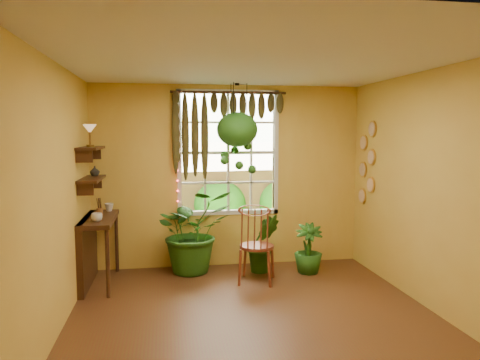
# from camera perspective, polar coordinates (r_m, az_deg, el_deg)

# --- Properties ---
(floor) EXTENTS (4.50, 4.50, 0.00)m
(floor) POSITION_cam_1_polar(r_m,az_deg,el_deg) (5.14, 2.17, -17.05)
(floor) COLOR #512917
(floor) RESTS_ON ground
(ceiling) EXTENTS (4.50, 4.50, 0.00)m
(ceiling) POSITION_cam_1_polar(r_m,az_deg,el_deg) (4.79, 2.30, 14.24)
(ceiling) COLOR silver
(ceiling) RESTS_ON wall_back
(wall_back) EXTENTS (4.00, 0.00, 4.00)m
(wall_back) POSITION_cam_1_polar(r_m,az_deg,el_deg) (6.99, -1.41, 0.47)
(wall_back) COLOR gold
(wall_back) RESTS_ON floor
(wall_left) EXTENTS (0.00, 4.50, 4.50)m
(wall_left) POSITION_cam_1_polar(r_m,az_deg,el_deg) (4.81, -21.85, -2.34)
(wall_left) COLOR gold
(wall_left) RESTS_ON floor
(wall_right) EXTENTS (0.00, 4.50, 4.50)m
(wall_right) POSITION_cam_1_polar(r_m,az_deg,el_deg) (5.54, 22.98, -1.37)
(wall_right) COLOR gold
(wall_right) RESTS_ON floor
(window) EXTENTS (1.52, 0.10, 1.86)m
(window) POSITION_cam_1_polar(r_m,az_deg,el_deg) (7.00, -1.46, 3.35)
(window) COLOR silver
(window) RESTS_ON wall_back
(valance_vine) EXTENTS (1.70, 0.12, 1.10)m
(valance_vine) POSITION_cam_1_polar(r_m,az_deg,el_deg) (6.87, -2.04, 8.11)
(valance_vine) COLOR #3D1E10
(valance_vine) RESTS_ON window
(string_lights) EXTENTS (0.03, 0.03, 1.54)m
(string_lights) POSITION_cam_1_polar(r_m,az_deg,el_deg) (6.84, -7.69, 3.66)
(string_lights) COLOR #FF2633
(string_lights) RESTS_ON window
(wall_plates) EXTENTS (0.04, 0.32, 1.10)m
(wall_plates) POSITION_cam_1_polar(r_m,az_deg,el_deg) (7.08, 15.20, 1.96)
(wall_plates) COLOR #F7EDCA
(wall_plates) RESTS_ON wall_right
(counter_ledge) EXTENTS (0.40, 1.20, 0.90)m
(counter_ledge) POSITION_cam_1_polar(r_m,az_deg,el_deg) (6.48, -17.69, -7.37)
(counter_ledge) COLOR #3D1E10
(counter_ledge) RESTS_ON floor
(shelf_lower) EXTENTS (0.25, 0.90, 0.04)m
(shelf_lower) POSITION_cam_1_polar(r_m,az_deg,el_deg) (6.34, -17.62, 0.12)
(shelf_lower) COLOR #3D1E10
(shelf_lower) RESTS_ON wall_left
(shelf_upper) EXTENTS (0.25, 0.90, 0.04)m
(shelf_upper) POSITION_cam_1_polar(r_m,az_deg,el_deg) (6.32, -17.73, 3.73)
(shelf_upper) COLOR #3D1E10
(shelf_upper) RESTS_ON wall_left
(backyard) EXTENTS (14.00, 10.00, 12.00)m
(backyard) POSITION_cam_1_polar(r_m,az_deg,el_deg) (11.60, -3.33, 2.22)
(backyard) COLOR #25621C
(backyard) RESTS_ON ground
(windsor_chair) EXTENTS (0.59, 0.60, 1.23)m
(windsor_chair) POSITION_cam_1_polar(r_m,az_deg,el_deg) (6.31, 2.00, -9.28)
(windsor_chair) COLOR brown
(windsor_chair) RESTS_ON floor
(potted_plant_left) EXTENTS (1.30, 1.20, 1.20)m
(potted_plant_left) POSITION_cam_1_polar(r_m,az_deg,el_deg) (6.76, -5.76, -6.18)
(potted_plant_left) COLOR #1F4913
(potted_plant_left) RESTS_ON floor
(potted_plant_mid) EXTENTS (0.47, 0.38, 0.85)m
(potted_plant_mid) POSITION_cam_1_polar(r_m,az_deg,el_deg) (6.77, 2.83, -7.67)
(potted_plant_mid) COLOR #1F4913
(potted_plant_mid) RESTS_ON floor
(potted_plant_right) EXTENTS (0.44, 0.44, 0.71)m
(potted_plant_right) POSITION_cam_1_polar(r_m,az_deg,el_deg) (6.80, 8.33, -8.26)
(potted_plant_right) COLOR #1F4913
(potted_plant_right) RESTS_ON floor
(hanging_basket) EXTENTS (0.59, 0.59, 1.31)m
(hanging_basket) POSITION_cam_1_polar(r_m,az_deg,el_deg) (6.71, -0.35, 5.46)
(hanging_basket) COLOR black
(hanging_basket) RESTS_ON ceiling
(cup_a) EXTENTS (0.18, 0.18, 0.11)m
(cup_a) POSITION_cam_1_polar(r_m,az_deg,el_deg) (6.06, -17.06, -4.37)
(cup_a) COLOR silver
(cup_a) RESTS_ON counter_ledge
(cup_b) EXTENTS (0.14, 0.14, 0.11)m
(cup_b) POSITION_cam_1_polar(r_m,az_deg,el_deg) (6.82, -15.67, -3.22)
(cup_b) COLOR beige
(cup_b) RESTS_ON counter_ledge
(brush_jar) EXTENTS (0.08, 0.08, 0.30)m
(brush_jar) POSITION_cam_1_polar(r_m,az_deg,el_deg) (6.47, -16.74, -3.15)
(brush_jar) COLOR brown
(brush_jar) RESTS_ON counter_ledge
(shelf_vase) EXTENTS (0.17, 0.17, 0.13)m
(shelf_vase) POSITION_cam_1_polar(r_m,az_deg,el_deg) (6.58, -17.28, 1.06)
(shelf_vase) COLOR #B2AD99
(shelf_vase) RESTS_ON shelf_lower
(tiffany_lamp) EXTENTS (0.17, 0.17, 0.28)m
(tiffany_lamp) POSITION_cam_1_polar(r_m,az_deg,el_deg) (6.17, -17.85, 5.79)
(tiffany_lamp) COLOR brown
(tiffany_lamp) RESTS_ON shelf_upper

